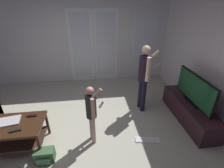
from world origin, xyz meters
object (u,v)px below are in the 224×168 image
object	(u,v)px
coffee_table	(14,131)
tv_stand	(189,111)
flat_screen_tv	(195,90)
loose_keyboard	(147,140)
person_child	(92,111)
laptop_closed	(8,121)
dvd_remote_slim	(32,116)
tv_remote_black	(15,130)
person_adult	(144,74)
backpack	(45,156)

from	to	relation	value
coffee_table	tv_stand	world-z (taller)	coffee_table
flat_screen_tv	loose_keyboard	xyz separation A→B (m)	(-1.06, -0.48, -0.72)
tv_stand	person_child	size ratio (longest dim) A/B	1.41
flat_screen_tv	laptop_closed	xyz separation A→B (m)	(-3.41, -0.27, -0.20)
flat_screen_tv	person_child	bearing A→B (deg)	-170.63
flat_screen_tv	dvd_remote_slim	bearing A→B (deg)	-176.97
flat_screen_tv	dvd_remote_slim	xyz separation A→B (m)	(-3.08, -0.16, -0.20)
loose_keyboard	laptop_closed	xyz separation A→B (m)	(-2.36, 0.22, 0.52)
dvd_remote_slim	coffee_table	bearing A→B (deg)	-146.85
person_child	tv_remote_black	xyz separation A→B (m)	(-1.18, -0.17, -0.14)
tv_stand	flat_screen_tv	world-z (taller)	flat_screen_tv
person_adult	dvd_remote_slim	distance (m)	2.32
coffee_table	loose_keyboard	xyz separation A→B (m)	(2.28, -0.15, -0.37)
flat_screen_tv	loose_keyboard	world-z (taller)	flat_screen_tv
coffee_table	dvd_remote_slim	world-z (taller)	dvd_remote_slim
tv_stand	laptop_closed	size ratio (longest dim) A/B	4.52
flat_screen_tv	person_adult	bearing A→B (deg)	150.15
backpack	loose_keyboard	xyz separation A→B (m)	(1.77, 0.19, -0.10)
tv_remote_black	dvd_remote_slim	world-z (taller)	same
backpack	laptop_closed	size ratio (longest dim) A/B	0.86
person_child	tv_stand	bearing A→B (deg)	9.26
laptop_closed	tv_remote_black	xyz separation A→B (m)	(0.20, -0.23, -0.00)
backpack	dvd_remote_slim	size ratio (longest dim) A/B	1.77
person_adult	tv_remote_black	xyz separation A→B (m)	(-2.33, -1.01, -0.38)
dvd_remote_slim	laptop_closed	bearing A→B (deg)	-162.82
coffee_table	loose_keyboard	bearing A→B (deg)	-3.67
loose_keyboard	dvd_remote_slim	distance (m)	2.11
person_child	person_adult	bearing A→B (deg)	36.18
tv_stand	flat_screen_tv	bearing A→B (deg)	114.50
person_child	loose_keyboard	bearing A→B (deg)	-8.51
dvd_remote_slim	person_child	bearing A→B (deg)	-9.66
tv_stand	loose_keyboard	distance (m)	1.18
person_child	dvd_remote_slim	xyz separation A→B (m)	(-1.03, 0.17, -0.14)
tv_stand	tv_remote_black	size ratio (longest dim) A/B	9.25
flat_screen_tv	dvd_remote_slim	size ratio (longest dim) A/B	6.91
coffee_table	tv_stand	distance (m)	3.36
tv_remote_black	person_child	bearing A→B (deg)	-4.53
tv_stand	laptop_closed	bearing A→B (deg)	-175.56
tv_remote_black	dvd_remote_slim	size ratio (longest dim) A/B	1.00
coffee_table	backpack	distance (m)	0.67
backpack	loose_keyboard	world-z (taller)	backpack
coffee_table	backpack	world-z (taller)	coffee_table
person_child	dvd_remote_slim	world-z (taller)	person_child
loose_keyboard	dvd_remote_slim	world-z (taller)	dvd_remote_slim
backpack	laptop_closed	bearing A→B (deg)	145.82
flat_screen_tv	backpack	xyz separation A→B (m)	(-2.82, -0.67, -0.62)
person_adult	laptop_closed	world-z (taller)	person_adult
laptop_closed	tv_remote_black	bearing A→B (deg)	-59.83
coffee_table	person_child	distance (m)	1.33
person_adult	laptop_closed	bearing A→B (deg)	-162.92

